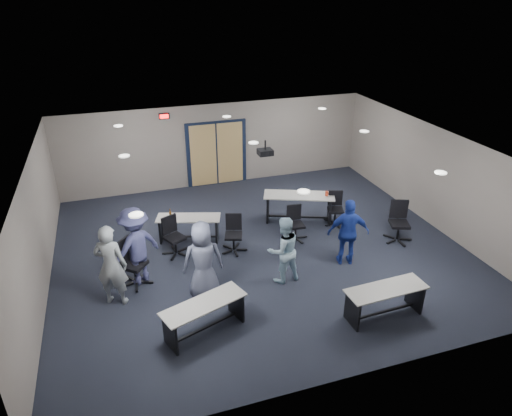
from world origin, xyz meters
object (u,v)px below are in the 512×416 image
object	(u,v)px
chair_back_b	(233,234)
chair_back_d	(336,209)
person_navy	(348,232)
person_back	(136,246)
person_plaid	(203,260)
chair_back_c	(296,224)
chair_loose_left	(134,263)
table_back_right	(299,203)
chair_loose_right	(400,222)
person_gray	(111,265)
table_back_left	(189,224)
table_front_left	(204,312)
chair_back_a	(175,237)
table_front_right	(385,297)
person_lightblue	(283,250)

from	to	relation	value
chair_back_b	chair_back_d	world-z (taller)	chair_back_b
person_navy	person_back	bearing A→B (deg)	7.87
person_plaid	chair_back_c	bearing A→B (deg)	-146.19
chair_loose_left	person_navy	world-z (taller)	person_navy
table_back_right	chair_back_d	bearing A→B (deg)	-8.09
chair_loose_right	person_plaid	world-z (taller)	person_plaid
table_back_right	chair_back_b	world-z (taller)	chair_back_b
chair_back_c	person_gray	size ratio (longest dim) A/B	0.51
person_plaid	person_back	bearing A→B (deg)	-32.89
table_back_left	chair_back_d	bearing A→B (deg)	11.88
table_front_left	chair_loose_left	world-z (taller)	chair_loose_left
person_navy	chair_back_a	bearing A→B (deg)	-6.49
chair_back_b	person_navy	size ratio (longest dim) A/B	0.58
chair_back_c	person_gray	distance (m)	4.82
chair_back_b	person_back	size ratio (longest dim) A/B	0.53
chair_back_a	chair_back_c	xyz separation A→B (m)	(3.12, -0.25, -0.03)
chair_back_d	chair_loose_left	world-z (taller)	chair_loose_left
table_back_right	chair_back_a	size ratio (longest dim) A/B	2.07
chair_back_b	chair_loose_left	distance (m)	2.56
table_front_left	chair_back_c	bearing A→B (deg)	22.81
table_back_left	chair_back_d	distance (m)	4.07
table_front_left	table_front_right	bearing A→B (deg)	-30.09
table_front_left	table_back_right	size ratio (longest dim) A/B	0.85
table_front_right	person_back	distance (m)	5.38
table_front_left	person_back	xyz separation A→B (m)	(-1.05, 2.11, 0.45)
person_lightblue	chair_back_c	bearing A→B (deg)	-128.47
table_back_left	chair_back_b	xyz separation A→B (m)	(0.96, -0.91, 0.02)
person_lightblue	person_navy	distance (m)	1.72
table_front_right	chair_loose_left	distance (m)	5.40
person_back	chair_loose_left	bearing A→B (deg)	9.52
chair_back_d	person_gray	world-z (taller)	person_gray
person_lightblue	chair_back_a	bearing A→B (deg)	-48.07
person_lightblue	table_front_left	bearing A→B (deg)	22.29
chair_back_c	person_plaid	world-z (taller)	person_plaid
table_front_left	person_navy	xyz separation A→B (m)	(3.77, 1.35, 0.37)
chair_back_c	person_lightblue	size ratio (longest dim) A/B	0.59
chair_loose_right	person_back	xyz separation A→B (m)	(-6.60, 0.26, 0.38)
chair_back_b	person_plaid	xyz separation A→B (m)	(-1.09, -1.55, 0.40)
chair_loose_right	person_plaid	bearing A→B (deg)	-152.04
chair_back_a	person_plaid	bearing A→B (deg)	-105.93
chair_back_c	chair_back_d	world-z (taller)	chair_back_d
chair_loose_right	chair_back_c	bearing A→B (deg)	-179.43
person_navy	chair_back_b	bearing A→B (deg)	-12.13
table_front_left	person_navy	world-z (taller)	person_navy
table_back_left	chair_back_a	world-z (taller)	chair_back_a
person_lightblue	person_back	xyz separation A→B (m)	(-3.10, 0.96, 0.13)
chair_loose_left	person_navy	xyz separation A→B (m)	(4.90, -0.69, 0.28)
chair_back_b	person_lightblue	xyz separation A→B (m)	(0.72, -1.54, 0.31)
chair_back_d	person_plaid	world-z (taller)	person_plaid
table_front_left	chair_back_b	xyz separation A→B (m)	(1.33, 2.70, 0.02)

